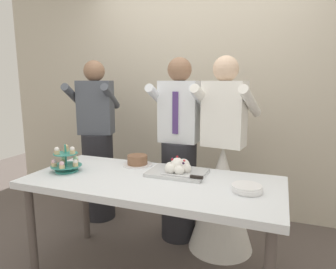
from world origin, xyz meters
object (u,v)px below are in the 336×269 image
(dessert_table, at_px, (152,189))
(person_guest, at_px, (97,150))
(main_cake_tray, at_px, (178,169))
(round_cake, at_px, (137,161))
(person_groom, at_px, (179,160))
(person_bride, at_px, (222,184))
(plate_stack, at_px, (247,189))
(cupcake_stand, at_px, (66,161))

(dessert_table, distance_m, person_guest, 1.20)
(main_cake_tray, distance_m, round_cake, 0.40)
(person_groom, bearing_deg, person_guest, 174.50)
(person_groom, relative_size, person_guest, 1.00)
(dessert_table, height_order, person_bride, person_bride)
(person_groom, xyz_separation_m, person_guest, (-0.93, 0.09, 0.00))
(dessert_table, relative_size, person_guest, 1.08)
(plate_stack, xyz_separation_m, person_guest, (-1.60, 0.75, -0.05))
(person_bride, bearing_deg, main_cake_tray, -121.03)
(person_bride, bearing_deg, round_cake, -153.38)
(plate_stack, distance_m, person_bride, 0.70)
(plate_stack, height_order, person_groom, person_groom)
(plate_stack, bearing_deg, cupcake_stand, -177.93)
(main_cake_tray, bearing_deg, cupcake_stand, -163.87)
(main_cake_tray, height_order, round_cake, main_cake_tray)
(main_cake_tray, height_order, person_bride, person_bride)
(dessert_table, bearing_deg, cupcake_stand, -174.89)
(cupcake_stand, distance_m, plate_stack, 1.35)
(dessert_table, height_order, main_cake_tray, main_cake_tray)
(main_cake_tray, xyz_separation_m, person_bride, (0.26, 0.43, -0.23))
(cupcake_stand, height_order, person_bride, person_bride)
(main_cake_tray, xyz_separation_m, round_cake, (-0.39, 0.10, -0.00))
(dessert_table, height_order, person_guest, person_guest)
(plate_stack, relative_size, person_groom, 0.12)
(cupcake_stand, distance_m, person_groom, 0.98)
(person_groom, bearing_deg, person_bride, -5.94)
(dessert_table, distance_m, main_cake_tray, 0.25)
(main_cake_tray, bearing_deg, round_cake, 165.01)
(dessert_table, xyz_separation_m, person_groom, (-0.02, 0.64, 0.05))
(main_cake_tray, bearing_deg, dessert_table, -127.16)
(main_cake_tray, height_order, person_groom, person_groom)
(round_cake, bearing_deg, person_groom, 56.99)
(person_groom, height_order, person_bride, same)
(person_guest, bearing_deg, person_bride, -5.63)
(person_groom, bearing_deg, main_cake_tray, -72.23)
(person_groom, relative_size, person_bride, 1.00)
(main_cake_tray, xyz_separation_m, person_groom, (-0.15, 0.47, -0.07))
(cupcake_stand, distance_m, main_cake_tray, 0.86)
(dessert_table, bearing_deg, person_guest, 142.24)
(plate_stack, relative_size, person_guest, 0.12)
(dessert_table, distance_m, person_groom, 0.65)
(plate_stack, bearing_deg, person_bride, 113.45)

